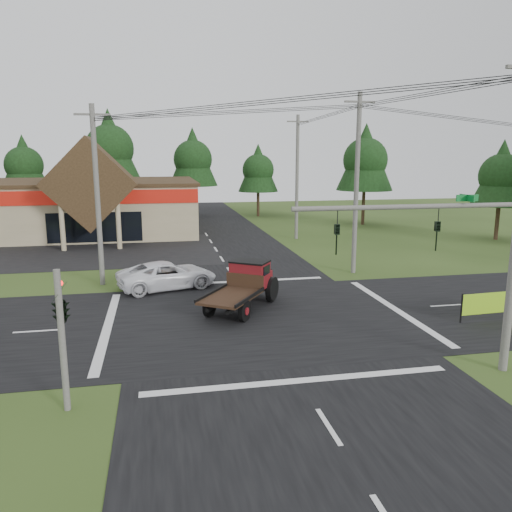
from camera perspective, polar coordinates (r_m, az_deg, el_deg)
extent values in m
plane|color=#2E4217|center=(24.06, 0.35, -7.06)|extent=(120.00, 120.00, 0.00)
cube|color=black|center=(24.06, 0.35, -7.04)|extent=(12.00, 120.00, 0.02)
cube|color=black|center=(24.06, 0.35, -7.04)|extent=(120.00, 12.00, 0.02)
cube|color=black|center=(43.11, -23.61, 0.28)|extent=(28.00, 14.00, 0.02)
cube|color=tan|center=(53.84, -23.45, 5.02)|extent=(30.00, 15.00, 5.00)
cube|color=#332414|center=(53.66, -23.67, 7.72)|extent=(30.40, 15.40, 0.30)
cube|color=#A2150C|center=(46.39, -25.54, 5.95)|extent=(30.00, 0.12, 1.20)
cube|color=#332414|center=(44.26, -18.37, 7.83)|extent=(7.78, 4.00, 7.78)
cylinder|color=tan|center=(43.22, -21.26, 3.16)|extent=(0.40, 0.40, 4.00)
cylinder|color=tan|center=(42.66, -15.43, 3.43)|extent=(0.40, 0.40, 4.00)
cube|color=black|center=(45.59, -17.92, 3.14)|extent=(8.00, 0.08, 2.60)
cylinder|color=#595651|center=(19.57, 27.24, -2.05)|extent=(0.24, 0.24, 7.00)
cylinder|color=#595651|center=(16.98, 17.30, 5.40)|extent=(8.00, 0.16, 0.16)
imported|color=black|center=(17.60, 19.98, 2.14)|extent=(0.16, 0.20, 1.00)
imported|color=black|center=(16.08, 9.22, 1.86)|extent=(0.16, 0.20, 1.00)
cube|color=#0C6626|center=(17.99, 23.00, 6.13)|extent=(0.80, 0.04, 0.22)
cylinder|color=#595651|center=(16.10, -21.27, -9.10)|extent=(0.20, 0.20, 4.40)
imported|color=black|center=(15.84, -21.54, -3.75)|extent=(0.53, 2.48, 1.00)
sphere|color=#FF0C0C|center=(15.94, -21.50, -2.92)|extent=(0.18, 0.18, 0.18)
cylinder|color=#595651|center=(30.65, -17.68, 6.43)|extent=(0.30, 0.30, 10.50)
cube|color=#595651|center=(30.64, -18.22, 15.12)|extent=(2.00, 0.12, 0.12)
cylinder|color=#595651|center=(32.91, 11.41, 7.92)|extent=(0.30, 0.30, 11.50)
cube|color=#595651|center=(33.02, 11.78, 16.88)|extent=(2.00, 0.12, 0.12)
cylinder|color=#595651|center=(46.15, 4.71, 8.86)|extent=(0.30, 0.30, 11.20)
cube|color=#595651|center=(46.20, 4.82, 15.07)|extent=(2.00, 0.12, 0.12)
cylinder|color=#332316|center=(66.45, -24.64, 5.31)|extent=(0.36, 0.36, 3.50)
cone|color=black|center=(66.20, -25.01, 9.65)|extent=(5.60, 5.60, 6.60)
sphere|color=black|center=(66.20, -24.99, 9.39)|extent=(4.40, 4.40, 4.40)
cylinder|color=#332316|center=(63.82, -16.09, 6.16)|extent=(0.36, 0.36, 4.55)
cone|color=black|center=(63.61, -16.42, 12.06)|extent=(7.28, 7.28, 8.58)
sphere|color=black|center=(63.60, -16.40, 11.71)|extent=(5.72, 5.72, 5.72)
cylinder|color=#332316|center=(64.77, -7.11, 6.28)|extent=(0.36, 0.36, 3.85)
cone|color=black|center=(64.52, -7.23, 11.20)|extent=(6.16, 6.16, 7.26)
sphere|color=black|center=(64.53, -7.22, 10.91)|extent=(4.84, 4.84, 4.84)
cylinder|color=#332316|center=(63.90, 0.24, 5.98)|extent=(0.36, 0.36, 3.15)
cone|color=black|center=(63.63, 0.25, 10.06)|extent=(5.04, 5.04, 5.94)
sphere|color=black|center=(63.64, 0.25, 9.82)|extent=(3.96, 3.96, 3.96)
cylinder|color=#332316|center=(57.30, 12.16, 5.45)|extent=(0.36, 0.36, 3.85)
cone|color=black|center=(57.01, 12.39, 11.01)|extent=(6.16, 6.16, 7.26)
sphere|color=black|center=(57.01, 12.38, 10.68)|extent=(4.84, 4.84, 4.84)
cylinder|color=#332316|center=(50.98, 25.84, 3.46)|extent=(0.36, 0.36, 3.15)
cone|color=black|center=(50.64, 26.29, 8.55)|extent=(5.04, 5.04, 5.94)
sphere|color=black|center=(50.65, 26.26, 8.25)|extent=(3.96, 3.96, 3.96)
imported|color=white|center=(29.49, -10.09, -2.17)|extent=(6.21, 4.13, 1.58)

